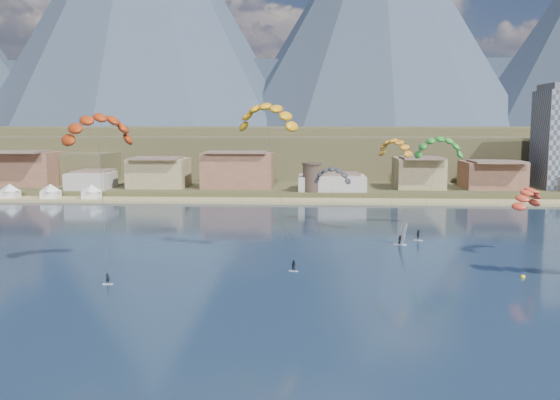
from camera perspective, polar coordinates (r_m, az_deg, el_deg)
name	(u,v)px	position (r m, az deg, el deg)	size (l,w,h in m)	color
ground	(264,330)	(65.78, -1.50, -12.27)	(2400.00, 2400.00, 0.00)	black
beach	(294,201)	(169.26, 1.32, -0.10)	(2200.00, 12.00, 0.90)	tan
land	(307,145)	(622.19, 2.56, 5.26)	(2200.00, 900.00, 4.00)	brown
foothills	(347,150)	(295.05, 6.42, 4.74)	(940.00, 210.00, 18.00)	brown
mountain_ridge	(299,33)	(894.89, 1.79, 15.54)	(2060.00, 480.00, 400.00)	#2D394B
town	(167,169)	(189.72, -10.71, 2.93)	(400.00, 24.00, 12.00)	beige
watchtower	(312,177)	(176.48, 3.02, 2.20)	(5.82, 5.82, 8.60)	#47382D
beach_tents	(29,187)	(187.29, -22.70, 1.12)	(43.40, 6.40, 5.00)	white
kitesurfer_red	(98,124)	(93.44, -16.85, 6.88)	(11.42, 14.11, 24.81)	silver
kitesurfer_yellow	(268,113)	(99.60, -1.19, 8.22)	(11.44, 15.76, 27.10)	silver
kitesurfer_green	(439,145)	(131.17, 14.84, 5.09)	(12.78, 18.32, 23.07)	silver
distant_kite_dark	(332,173)	(135.88, 4.99, 2.60)	(9.18, 6.58, 14.34)	#262626
distant_kite_orange	(395,145)	(122.02, 10.87, 5.17)	(7.80, 8.25, 20.42)	#262626
distant_kite_red	(527,195)	(108.43, 22.40, 0.47)	(7.52, 8.05, 13.49)	#262626
windsurfer	(401,238)	(111.76, 11.40, -3.54)	(2.43, 2.63, 4.07)	silver
buoy	(523,277)	(93.59, 22.04, -6.79)	(0.67, 0.67, 0.67)	yellow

